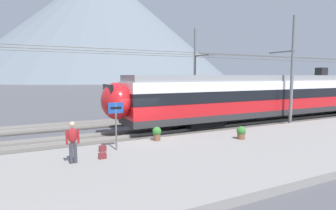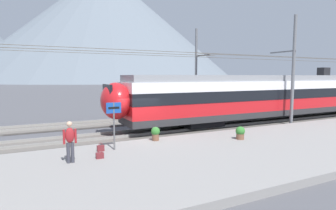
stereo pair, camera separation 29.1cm
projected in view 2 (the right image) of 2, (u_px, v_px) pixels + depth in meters
ground_plane at (139, 141)px, 16.41m from camera, size 400.00×400.00×0.00m
platform_slab at (181, 161)px, 11.92m from camera, size 120.00×8.08×0.31m
track_near at (132, 135)px, 17.64m from camera, size 120.00×3.00×0.28m
track_far at (110, 123)px, 22.19m from camera, size 120.00×3.00×0.28m
train_near_platform at (284, 95)px, 23.41m from camera, size 30.50×2.91×4.27m
catenary_mast_mid at (292, 70)px, 20.76m from camera, size 38.37×2.39×8.23m
catenary_mast_far_side at (197, 70)px, 27.77m from camera, size 38.37×2.52×8.45m
platform_sign at (114, 115)px, 13.02m from camera, size 0.70×0.08×2.25m
passenger_walking at (70, 140)px, 11.11m from camera, size 0.53×0.22×1.69m
handbag_beside_passenger at (100, 155)px, 11.79m from camera, size 0.32×0.18×0.38m
handbag_near_sign at (101, 148)px, 12.92m from camera, size 0.32×0.18×0.40m
potted_plant_platform_edge at (240, 132)px, 15.34m from camera, size 0.51×0.51×0.71m
potted_plant_by_shelter at (156, 133)px, 15.04m from camera, size 0.49×0.49×0.75m
mountain_central_peak at (105, 26)px, 213.98m from camera, size 197.73×197.73×84.72m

